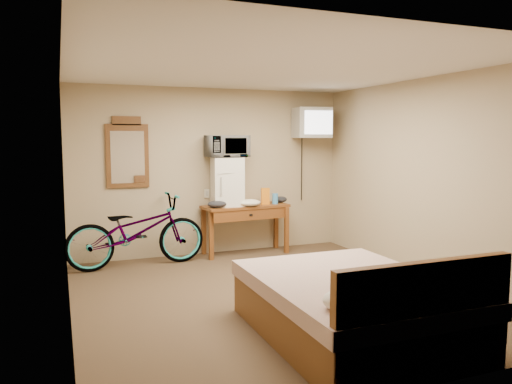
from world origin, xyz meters
TOP-DOWN VIEW (x-y plane):
  - room at (-0.00, 0.00)m, footprint 4.60×4.64m
  - desk at (0.45, 2.00)m, footprint 1.34×0.61m
  - mini_fridge at (0.17, 2.06)m, footprint 0.49×0.47m
  - microwave at (0.17, 2.06)m, footprint 0.62×0.45m
  - snack_bag at (0.76, 2.00)m, footprint 0.14×0.10m
  - blue_cup at (0.92, 1.99)m, footprint 0.09×0.09m
  - cloth_cream at (0.46, 1.87)m, footprint 0.34×0.26m
  - cloth_dark_a at (-0.04, 1.90)m, footprint 0.28×0.21m
  - cloth_dark_b at (1.07, 2.11)m, footprint 0.21×0.17m
  - crt_television at (1.56, 2.02)m, footprint 0.59×0.64m
  - wall_mirror at (-1.24, 2.27)m, footprint 0.59×0.04m
  - bicycle at (-1.20, 1.85)m, footprint 1.93×0.79m
  - bed at (0.21, -1.37)m, footprint 1.54×2.04m

SIDE VIEW (x-z plane):
  - bed at x=0.21m, z-range -0.16..0.74m
  - bicycle at x=-1.20m, z-range 0.00..0.99m
  - desk at x=0.45m, z-range 0.25..1.00m
  - cloth_dark_b at x=1.07m, z-range 0.75..0.85m
  - cloth_cream at x=0.46m, z-range 0.75..0.85m
  - cloth_dark_a at x=-0.04m, z-range 0.75..0.86m
  - blue_cup at x=0.92m, z-range 0.75..0.91m
  - snack_bag at x=0.76m, z-range 0.75..1.00m
  - mini_fridge at x=0.17m, z-range 0.75..1.47m
  - room at x=0.00m, z-range 0.00..2.50m
  - wall_mirror at x=-1.24m, z-range 1.04..2.05m
  - microwave at x=0.17m, z-range 1.47..1.80m
  - crt_television at x=1.56m, z-range 1.76..2.23m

